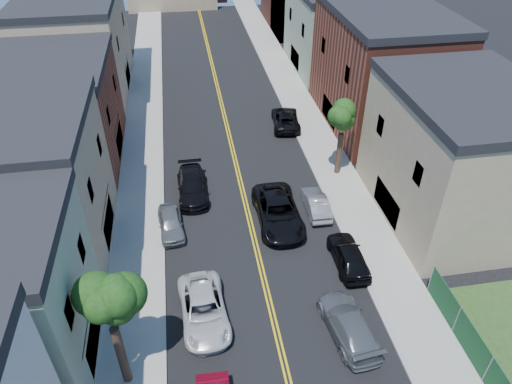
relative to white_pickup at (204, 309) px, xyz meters
name	(u,v)px	position (x,y,z in m)	size (l,w,h in m)	color
sidewalk_left	(142,129)	(-4.06, 22.79, -0.68)	(3.20, 100.00, 0.15)	gray
sidewalk_right	(306,116)	(11.74, 22.79, -0.68)	(3.20, 100.00, 0.15)	gray
curb_left	(161,127)	(-2.31, 22.79, -0.68)	(0.30, 100.00, 0.15)	gray
curb_right	(289,117)	(9.99, 22.79, -0.68)	(0.30, 100.00, 0.15)	gray
bldg_left_tan_near	(24,191)	(-10.16, 7.79, 3.74)	(9.00, 10.00, 9.00)	#998466
bldg_left_brick	(57,116)	(-10.16, 18.79, 3.24)	(9.00, 12.00, 8.00)	brown
bldg_left_tan_far	(78,47)	(-10.16, 32.79, 3.99)	(9.00, 16.00, 9.50)	#998466
bldg_right_tan	(457,159)	(17.84, 6.79, 3.74)	(9.00, 12.00, 9.00)	#998466
bldg_right_brick	(381,72)	(17.84, 20.79, 4.24)	(9.00, 14.00, 10.00)	brown
bldg_right_palegrn	(334,31)	(17.84, 34.79, 3.49)	(9.00, 12.00, 8.50)	gray
tree_left_mid	(104,291)	(-4.04, -3.20, 5.82)	(5.20, 5.20, 9.29)	#36281B
tree_right_far	(345,109)	(11.76, 12.80, 5.00)	(4.40, 4.40, 8.03)	#36281B
white_pickup	(204,309)	(0.00, 0.00, 0.00)	(2.52, 5.46, 1.52)	silver
grey_car_left	(171,223)	(-1.66, 7.86, -0.07)	(1.62, 4.02, 1.37)	slate
black_car_left	(192,186)	(0.04, 11.86, 0.02)	(2.18, 5.36, 1.56)	black
grey_car_right	(348,324)	(7.64, -2.29, -0.01)	(2.10, 5.16, 1.50)	#595D61
black_car_right	(349,255)	(9.34, 2.78, 0.01)	(1.82, 4.53, 1.54)	black
silver_car_right	(316,203)	(8.76, 8.39, -0.08)	(1.43, 4.10, 1.35)	#93949A
dark_car_right_far	(286,119)	(9.34, 21.35, -0.03)	(2.41, 5.22, 1.45)	black
black_suv_lane	(278,212)	(5.79, 7.62, 0.13)	(2.95, 6.39, 1.78)	black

